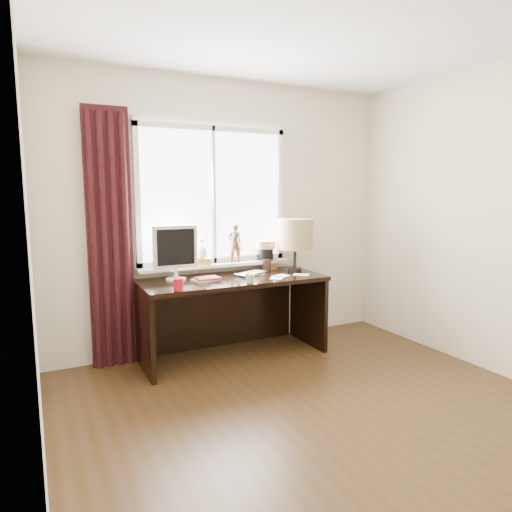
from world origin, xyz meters
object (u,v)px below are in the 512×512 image
red_cup (178,285)px  table_lamp (295,235)px  laptop (250,274)px  mug (250,278)px  monitor (175,249)px  desk (229,301)px

red_cup → table_lamp: table_lamp is taller
laptop → table_lamp: bearing=-24.2°
table_lamp → mug: bearing=-152.4°
mug → red_cup: size_ratio=0.91×
mug → monitor: bearing=141.4°
table_lamp → monitor: bearing=176.4°
red_cup → monitor: size_ratio=0.20×
laptop → table_lamp: size_ratio=0.64×
red_cup → mug: bearing=1.4°
laptop → mug: 0.39m
mug → monitor: (-0.53, 0.42, 0.23)m
desk → mug: bearing=-84.4°
red_cup → desk: red_cup is taller
laptop → mug: (-0.17, -0.35, 0.03)m
desk → monitor: bearing=174.9°
mug → table_lamp: bearing=27.6°
monitor → desk: bearing=-5.1°
desk → monitor: 0.72m
monitor → table_lamp: table_lamp is taller
mug → table_lamp: table_lamp is taller
laptop → table_lamp: (0.49, 0.00, 0.35)m
red_cup → table_lamp: bearing=15.5°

